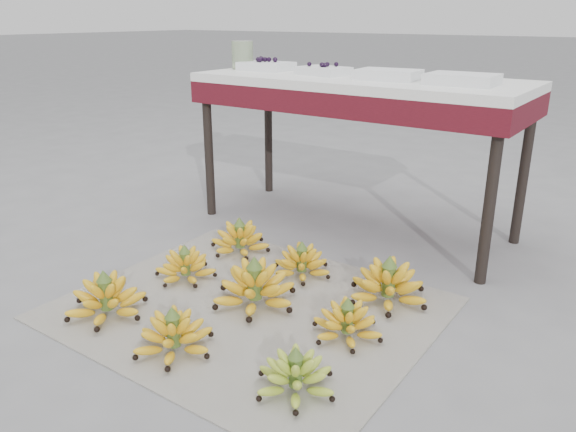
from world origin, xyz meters
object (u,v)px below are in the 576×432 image
Objects in this scene: bunch_back_left at (240,240)px; tray_far_left at (266,66)px; bunch_mid_left at (185,267)px; bunch_mid_right at (347,323)px; tray_left at (323,70)px; bunch_back_right at (388,285)px; tray_right at (388,75)px; glass_jar at (243,55)px; bunch_front_left at (106,299)px; bunch_front_right at (296,376)px; bunch_mid_center at (255,288)px; bunch_back_center at (302,263)px; bunch_front_center at (174,336)px; newspaper_mat at (249,308)px; vendor_table at (358,95)px; tray_far_right at (462,79)px.

tray_far_left is (-0.28, 0.58, 0.69)m from bunch_back_left.
bunch_mid_right is at bearing -7.76° from bunch_mid_left.
bunch_back_left is at bearing -98.13° from tray_left.
bunch_back_right is 0.95m from tray_right.
bunch_mid_left is at bearing -64.80° from glass_jar.
bunch_front_left is 0.84m from bunch_mid_right.
bunch_mid_right is at bearing -72.35° from bunch_back_right.
bunch_mid_center is (-0.40, 0.33, 0.02)m from bunch_front_right.
glass_jar is at bearing 154.79° from bunch_back_center.
bunch_mid_center is 1.40m from glass_jar.
bunch_mid_left is at bearing -101.31° from bunch_back_left.
bunch_front_center is (0.36, -0.03, -0.00)m from bunch_front_left.
bunch_front_left is at bearing -152.38° from bunch_mid_right.
tray_far_left is at bearing 3.82° from glass_jar.
glass_jar is (-0.78, 0.94, 0.80)m from newspaper_mat.
tray_far_left is at bearing 121.89° from bunch_front_left.
bunch_front_center is 0.68m from bunch_back_center.
bunch_front_left is 0.96× the size of bunch_back_right.
bunch_front_right is 0.52m from bunch_mid_center.
tray_right is at bearing 104.29° from bunch_front_center.
bunch_mid_left is at bearing 173.28° from newspaper_mat.
tray_left reaches higher than tray_right.
tray_far_left is at bearing 130.47° from bunch_front_right.
vendor_table is 0.55m from tray_far_left.
newspaper_mat is 0.39m from bunch_mid_right.
bunch_mid_right is 1.54m from tray_far_left.
bunch_mid_right is at bearing -53.58° from tray_left.
tray_right reaches higher than bunch_front_center.
vendor_table reaches higher than bunch_front_center.
vendor_table is at bearing 112.83° from bunch_front_right.
glass_jar is at bearing 150.08° from bunch_mid_center.
bunch_back_right is at bearing 14.43° from bunch_mid_left.
tray_left is at bearing 106.63° from newspaper_mat.
tray_right is at bearing -2.40° from glass_jar.
tray_far_right is at bearing -2.78° from tray_far_left.
tray_far_left reaches higher than bunch_mid_center.
bunch_mid_left is 1.89× the size of glass_jar.
tray_left is at bearing -2.43° from glass_jar.
bunch_back_center is (-0.38, 0.30, 0.00)m from bunch_mid_right.
bunch_back_right is (0.40, 0.68, 0.01)m from bunch_front_center.
glass_jar is at bearing 170.22° from bunch_back_right.
tray_far_left is 1.87× the size of glass_jar.
bunch_mid_center reaches higher than bunch_front_center.
bunch_back_right is 1.12m from tray_left.
bunch_front_right is (0.42, 0.05, -0.00)m from bunch_front_center.
bunch_front_right is 1.01m from bunch_back_left.
bunch_front_left is 0.36m from bunch_front_center.
bunch_front_center is 1.11× the size of bunch_back_center.
bunch_back_center is at bearing -123.95° from tray_far_right.
tray_left is at bearing 119.89° from bunch_front_right.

